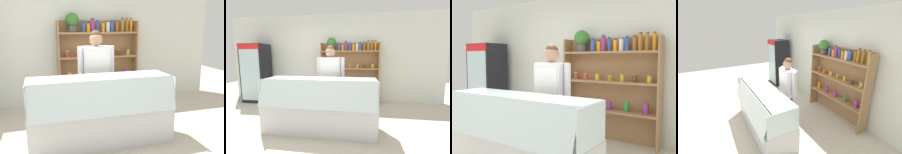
% 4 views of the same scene
% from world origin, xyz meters
% --- Properties ---
extents(ground_plane, '(12.00, 12.00, 0.00)m').
position_xyz_m(ground_plane, '(0.00, 0.00, 0.00)').
color(ground_plane, beige).
extents(back_wall, '(6.80, 0.10, 2.70)m').
position_xyz_m(back_wall, '(0.00, 2.14, 1.35)').
color(back_wall, silver).
rests_on(back_wall, ground).
extents(drinks_fridge, '(0.71, 0.59, 1.79)m').
position_xyz_m(drinks_fridge, '(-2.30, 1.64, 0.89)').
color(drinks_fridge, black).
rests_on(drinks_fridge, ground).
extents(shelving_unit, '(1.72, 0.29, 1.97)m').
position_xyz_m(shelving_unit, '(0.54, 1.92, 1.13)').
color(shelving_unit, '#9E754C').
rests_on(shelving_unit, ground).
extents(deli_display_case, '(2.09, 0.71, 1.01)m').
position_xyz_m(deli_display_case, '(0.18, 0.04, 0.31)').
color(deli_display_case, silver).
rests_on(deli_display_case, ground).
extents(shop_clerk, '(0.62, 0.25, 1.65)m').
position_xyz_m(shop_clerk, '(0.26, 0.65, 0.98)').
color(shop_clerk, '#383D51').
rests_on(shop_clerk, ground).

